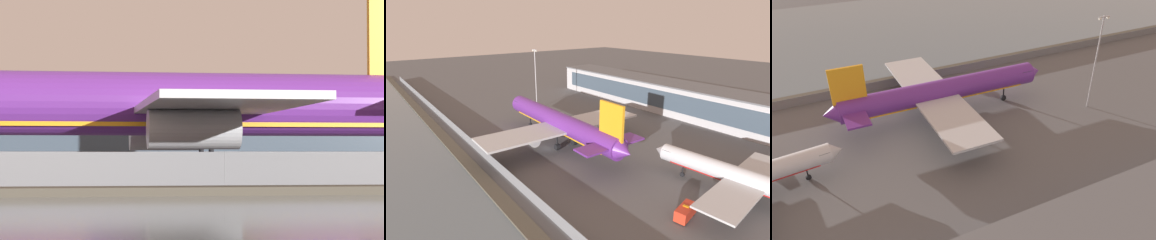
{
  "view_description": "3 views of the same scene",
  "coord_description": "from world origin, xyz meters",
  "views": [
    {
      "loc": [
        -10.64,
        -71.98,
        2.36
      ],
      "look_at": [
        1.63,
        8.29,
        5.4
      ],
      "focal_mm": 85.0,
      "sensor_mm": 36.0,
      "label": 1
    },
    {
      "loc": [
        65.72,
        -39.53,
        33.36
      ],
      "look_at": [
        -2.92,
        13.15,
        4.93
      ],
      "focal_mm": 28.0,
      "sensor_mm": 36.0,
      "label": 2
    },
    {
      "loc": [
        30.23,
        79.05,
        47.31
      ],
      "look_at": [
        -2.02,
        14.43,
        3.32
      ],
      "focal_mm": 35.0,
      "sensor_mm": 36.0,
      "label": 3
    }
  ],
  "objects": [
    {
      "name": "ground_plane",
      "position": [
        0.0,
        0.0,
        0.0
      ],
      "size": [
        500.0,
        500.0,
        0.0
      ],
      "primitive_type": "plane",
      "color": "#565659"
    },
    {
      "name": "shoreline_seawall",
      "position": [
        0.0,
        -20.5,
        0.25
      ],
      "size": [
        320.0,
        3.0,
        0.5
      ],
      "color": "#474238",
      "rests_on": "ground"
    },
    {
      "name": "perimeter_fence",
      "position": [
        0.0,
        -16.0,
        1.24
      ],
      "size": [
        280.0,
        0.1,
        2.49
      ],
      "color": "slate",
      "rests_on": "ground"
    },
    {
      "name": "cargo_jet_purple",
      "position": [
        -0.34,
        4.84,
        6.4
      ],
      "size": [
        55.69,
        47.33,
        16.76
      ],
      "color": "#602889",
      "rests_on": "ground"
    },
    {
      "name": "baggage_tug",
      "position": [
        -14.15,
        -5.23,
        0.81
      ],
      "size": [
        3.41,
        2.08,
        1.8
      ],
      "color": "#19519E",
      "rests_on": "ground"
    },
    {
      "name": "terminal_building",
      "position": [
        -4.0,
        58.33,
        5.67
      ],
      "size": [
        115.11,
        15.91,
        11.33
      ],
      "color": "#B2B2B7",
      "rests_on": "ground"
    }
  ]
}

